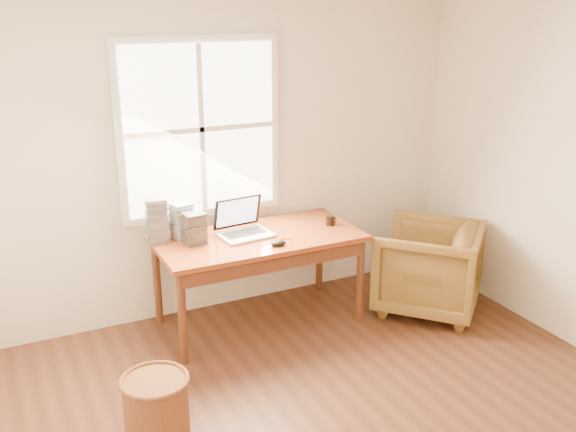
% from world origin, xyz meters
% --- Properties ---
extents(room_shell, '(4.04, 4.54, 2.64)m').
position_xyz_m(room_shell, '(-0.02, 0.16, 1.32)').
color(room_shell, '#4F2B1B').
rests_on(room_shell, ground).
extents(desk, '(1.60, 0.80, 0.04)m').
position_xyz_m(desk, '(0.00, 1.80, 0.73)').
color(desk, brown).
rests_on(desk, room_shell).
extents(armchair, '(1.15, 1.15, 0.75)m').
position_xyz_m(armchair, '(1.37, 1.40, 0.38)').
color(armchair, brown).
rests_on(armchair, room_shell).
extents(wicker_stool, '(0.49, 0.49, 0.39)m').
position_xyz_m(wicker_stool, '(-1.13, 0.73, 0.19)').
color(wicker_stool, brown).
rests_on(wicker_stool, room_shell).
extents(laptop, '(0.39, 0.41, 0.27)m').
position_xyz_m(laptop, '(-0.09, 1.82, 0.88)').
color(laptop, '#AFB0B6').
rests_on(laptop, desk).
extents(mouse, '(0.13, 0.09, 0.04)m').
position_xyz_m(mouse, '(0.05, 1.53, 0.77)').
color(mouse, black).
rests_on(mouse, desk).
extents(coffee_mug, '(0.09, 0.09, 0.08)m').
position_xyz_m(coffee_mug, '(0.63, 1.77, 0.79)').
color(coffee_mug, black).
rests_on(coffee_mug, desk).
extents(cd_stack_a, '(0.17, 0.16, 0.28)m').
position_xyz_m(cd_stack_a, '(-0.55, 2.01, 0.89)').
color(cd_stack_a, '#B7BCC3').
rests_on(cd_stack_a, desk).
extents(cd_stack_b, '(0.16, 0.15, 0.24)m').
position_xyz_m(cd_stack_b, '(-0.49, 1.86, 0.87)').
color(cd_stack_b, black).
rests_on(cd_stack_b, desk).
extents(cd_stack_c, '(0.17, 0.15, 0.34)m').
position_xyz_m(cd_stack_c, '(-0.73, 2.03, 0.92)').
color(cd_stack_c, '#A7A9B5').
rests_on(cd_stack_c, desk).
extents(cd_stack_d, '(0.15, 0.14, 0.16)m').
position_xyz_m(cd_stack_d, '(-0.47, 2.16, 0.83)').
color(cd_stack_d, '#ADB2B8').
rests_on(cd_stack_d, desk).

